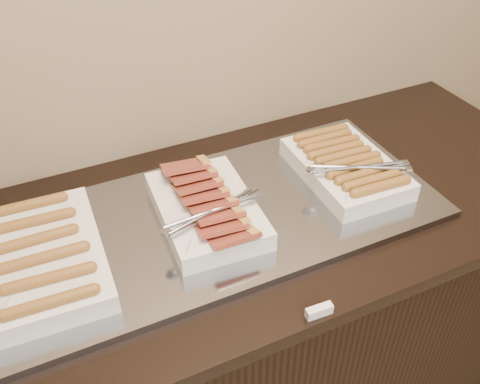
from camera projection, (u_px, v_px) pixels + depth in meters
name	position (u px, v px, depth m)	size (l,w,h in m)	color
counter	(215.00, 334.00, 1.61)	(2.06, 0.76, 0.90)	black
warming_tray	(201.00, 222.00, 1.31)	(1.20, 0.50, 0.02)	gray
dish_left	(42.00, 258.00, 1.16)	(0.27, 0.39, 0.07)	white
dish_center	(207.00, 208.00, 1.29)	(0.27, 0.36, 0.09)	white
dish_right	(346.00, 166.00, 1.42)	(0.27, 0.34, 0.08)	white
label_holder	(319.00, 311.00, 1.10)	(0.06, 0.02, 0.02)	white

